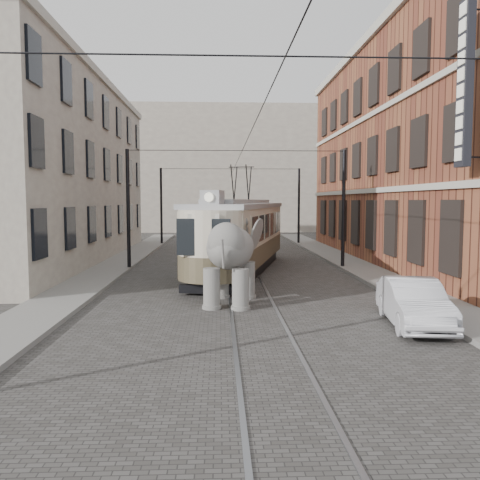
{
  "coord_description": "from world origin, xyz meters",
  "views": [
    {
      "loc": [
        -1.08,
        -18.67,
        3.46
      ],
      "look_at": [
        -0.36,
        -1.6,
        2.1
      ],
      "focal_mm": 36.86,
      "sensor_mm": 36.0,
      "label": 1
    }
  ],
  "objects": [
    {
      "name": "elephant",
      "position": [
        -0.71,
        -2.21,
        1.46
      ],
      "size": [
        3.42,
        5.15,
        2.92
      ],
      "primitive_type": null,
      "rotation": [
        0.0,
        0.0,
        -0.18
      ],
      "color": "slate",
      "rests_on": "ground"
    },
    {
      "name": "parked_car",
      "position": [
        4.29,
        -5.44,
        0.65
      ],
      "size": [
        1.89,
        4.08,
        1.3
      ],
      "primitive_type": "imported",
      "rotation": [
        0.0,
        0.0,
        -0.13
      ],
      "color": "silver",
      "rests_on": "ground"
    },
    {
      "name": "tram",
      "position": [
        -0.01,
        5.17,
        2.57
      ],
      "size": [
        5.56,
        13.2,
        5.13
      ],
      "primitive_type": null,
      "rotation": [
        0.0,
        0.0,
        -0.23
      ],
      "color": "beige",
      "rests_on": "ground"
    },
    {
      "name": "brick_building",
      "position": [
        11.0,
        9.0,
        6.0
      ],
      "size": [
        8.0,
        26.0,
        12.0
      ],
      "primitive_type": "cube",
      "color": "brown",
      "rests_on": "ground"
    },
    {
      "name": "distant_block",
      "position": [
        0.0,
        40.0,
        7.0
      ],
      "size": [
        28.0,
        10.0,
        14.0
      ],
      "primitive_type": "cube",
      "color": "gray",
      "rests_on": "ground"
    },
    {
      "name": "sidewalk_left",
      "position": [
        -6.5,
        0.0,
        0.07
      ],
      "size": [
        2.0,
        60.0,
        0.15
      ],
      "primitive_type": "cube",
      "color": "slate",
      "rests_on": "ground"
    },
    {
      "name": "tram_rails",
      "position": [
        0.0,
        0.0,
        0.01
      ],
      "size": [
        1.54,
        80.0,
        0.02
      ],
      "primitive_type": null,
      "color": "slate",
      "rests_on": "ground"
    },
    {
      "name": "ground",
      "position": [
        0.0,
        0.0,
        0.0
      ],
      "size": [
        120.0,
        120.0,
        0.0
      ],
      "primitive_type": "plane",
      "color": "#45423F"
    },
    {
      "name": "stucco_building",
      "position": [
        -11.0,
        10.0,
        5.0
      ],
      "size": [
        7.0,
        24.0,
        10.0
      ],
      "primitive_type": "cube",
      "color": "gray",
      "rests_on": "ground"
    },
    {
      "name": "catenary",
      "position": [
        -0.2,
        5.0,
        3.0
      ],
      "size": [
        11.0,
        30.2,
        6.0
      ],
      "primitive_type": null,
      "color": "black",
      "rests_on": "ground"
    },
    {
      "name": "sidewalk_right",
      "position": [
        6.0,
        0.0,
        0.07
      ],
      "size": [
        2.0,
        60.0,
        0.15
      ],
      "primitive_type": "cube",
      "color": "slate",
      "rests_on": "ground"
    }
  ]
}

